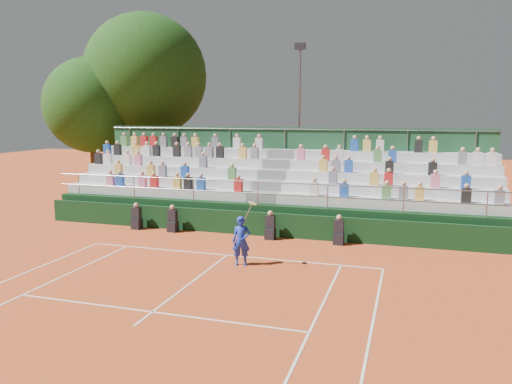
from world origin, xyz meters
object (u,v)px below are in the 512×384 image
(tree_east, at_px, (145,76))
(floodlight_mast, at_px, (299,112))
(tree_west, at_px, (92,105))
(tennis_player, at_px, (241,241))

(tree_east, distance_m, floodlight_mast, 10.49)
(tree_west, xyz_separation_m, tree_east, (2.75, 1.91, 1.88))
(tennis_player, relative_size, tree_west, 0.26)
(tree_west, relative_size, floodlight_mast, 0.95)
(tennis_player, bearing_deg, floodlight_mast, 94.08)
(tennis_player, distance_m, tree_west, 18.78)
(tree_west, distance_m, tree_east, 3.84)
(tennis_player, bearing_deg, tree_east, 129.28)
(tree_west, bearing_deg, tennis_player, -40.13)
(tennis_player, height_order, tree_west, tree_west)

